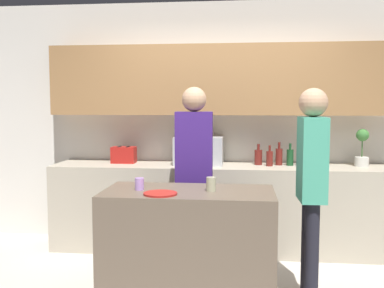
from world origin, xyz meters
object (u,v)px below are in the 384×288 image
Objects in this scene: cup_0 at (139,184)px; bottle_3 at (290,157)px; bottle_1 at (270,158)px; cup_1 at (211,184)px; bottle_0 at (258,157)px; plate_on_island at (160,194)px; bottle_4 at (302,157)px; bottle_2 at (279,156)px; microwave at (199,150)px; person_center at (312,176)px; toaster at (124,155)px; person_left at (194,162)px; potted_plant at (362,148)px.

bottle_3 is at bearing 45.13° from cup_0.
bottle_1 is 1.36m from cup_1.
bottle_0 reaches higher than plate_on_island.
cup_0 is 0.57m from cup_1.
bottle_2 is at bearing 170.14° from bottle_4.
microwave is 0.31× the size of person_center.
person_center is (0.36, -1.31, 0.01)m from bottle_0.
bottle_2 is at bearing 0.60° from toaster.
person_left is at bearing 108.27° from cup_1.
toaster is at bearing 109.91° from cup_0.
toaster is at bearing -179.32° from bottle_0.
person_left is (0.38, 0.62, 0.10)m from cup_0.
bottle_2 is at bearing -140.54° from person_left.
cup_0 is (0.48, -1.34, -0.08)m from toaster.
cup_1 is (0.22, -1.32, -0.13)m from microwave.
potted_plant is 4.05× the size of cup_0.
cup_0 is at bearing -147.06° from potted_plant.
bottle_2 is at bearing 48.18° from cup_0.
person_left is 1.14m from person_center.
cup_1 reaches higher than cup_0.
bottle_3 is (-0.74, -0.01, -0.11)m from potted_plant.
bottle_0 is 0.14m from bottle_1.
microwave is 2.36× the size of bottle_1.
cup_1 is (1.06, -1.32, -0.07)m from toaster.
bottle_1 is at bearing -2.58° from toaster.
person_center reaches higher than bottle_1.
bottle_1 is at bearing 48.83° from cup_0.
bottle_4 is at bearing -0.70° from toaster.
plate_on_island is at bearing -117.56° from bottle_0.
person_left is (0.18, 0.78, 0.14)m from plate_on_island.
bottle_1 is 0.23m from bottle_3.
bottle_2 is 1.11m from person_left.
toaster is 2.55m from potted_plant.
cup_1 is at bearing -113.03° from bottle_1.
person_left reaches higher than bottle_3.
bottle_2 is (0.11, 0.09, 0.01)m from bottle_1.
person_center is (0.98, -0.58, -0.02)m from person_left.
cup_0 is (-2.06, -1.34, -0.18)m from potted_plant.
person_left reaches higher than bottle_0.
bottle_3 is (1.81, -0.01, 0.00)m from toaster.
bottle_4 is at bearing 56.02° from cup_1.
potted_plant is 0.23× the size of person_left.
person_center is at bearing 147.74° from person_left.
microwave is 2.20× the size of bottle_3.
bottle_4 is at bearing -5.67° from person_center.
cup_0 is 0.73m from person_left.
microwave reaches higher than bottle_1.
toaster is 1.93m from bottle_4.
cup_1 is 0.78m from person_center.
person_center is (1.00, -1.29, -0.06)m from microwave.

